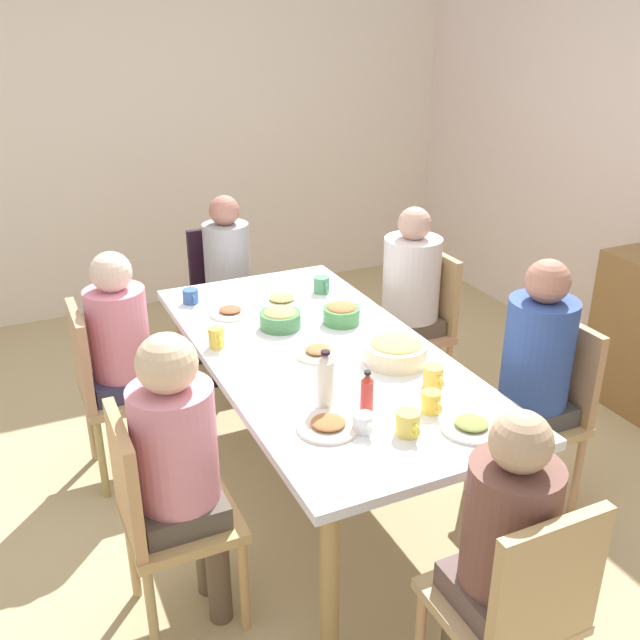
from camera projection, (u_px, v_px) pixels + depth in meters
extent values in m
plane|color=tan|center=(320.00, 484.00, 3.54)|extent=(6.43, 6.43, 0.00)
cube|color=silver|center=(163.00, 132.00, 5.28)|extent=(0.12, 4.82, 2.60)
cube|color=white|center=(320.00, 354.00, 3.25)|extent=(2.07, 1.00, 0.04)
cylinder|color=tan|center=(185.00, 358.00, 4.02)|extent=(0.07, 0.07, 0.69)
cylinder|color=#A9874E|center=(330.00, 582.00, 2.47)|extent=(0.07, 0.07, 0.69)
cylinder|color=#AF844F|center=(314.00, 333.00, 4.33)|extent=(0.07, 0.07, 0.69)
cylinder|color=tan|center=(515.00, 518.00, 2.78)|extent=(0.07, 0.07, 0.69)
cube|color=tan|center=(408.00, 334.00, 4.10)|extent=(0.40, 0.40, 0.04)
cylinder|color=tan|center=(448.00, 376.00, 4.12)|extent=(0.04, 0.04, 0.43)
cylinder|color=tan|center=(416.00, 352.00, 4.40)|extent=(0.04, 0.04, 0.43)
cylinder|color=tan|center=(396.00, 388.00, 3.98)|extent=(0.04, 0.04, 0.43)
cylinder|color=tan|center=(367.00, 362.00, 4.27)|extent=(0.04, 0.04, 0.43)
cube|color=tan|center=(438.00, 291.00, 4.07)|extent=(0.38, 0.04, 0.45)
cylinder|color=brown|center=(399.00, 377.00, 4.08)|extent=(0.09, 0.09, 0.45)
cylinder|color=brown|center=(385.00, 365.00, 4.21)|extent=(0.09, 0.09, 0.45)
cube|color=brown|center=(409.00, 324.00, 4.08)|extent=(0.30, 0.30, 0.10)
cylinder|color=silver|center=(412.00, 278.00, 3.96)|extent=(0.32, 0.32, 0.46)
sphere|color=tan|center=(415.00, 224.00, 3.84)|extent=(0.18, 0.18, 0.18)
cube|color=black|center=(230.00, 306.00, 4.47)|extent=(0.40, 0.40, 0.04)
cylinder|color=black|center=(248.00, 324.00, 4.77)|extent=(0.04, 0.04, 0.43)
cylinder|color=black|center=(198.00, 334.00, 4.64)|extent=(0.04, 0.04, 0.43)
cylinder|color=black|center=(266.00, 345.00, 4.48)|extent=(0.04, 0.04, 0.43)
cylinder|color=black|center=(214.00, 355.00, 4.35)|extent=(0.04, 0.04, 0.43)
cube|color=black|center=(219.00, 262.00, 4.52)|extent=(0.04, 0.38, 0.45)
cylinder|color=#443E3D|center=(249.00, 342.00, 4.50)|extent=(0.09, 0.09, 0.45)
cylinder|color=#383D43|center=(224.00, 346.00, 4.44)|extent=(0.09, 0.09, 0.45)
cube|color=#41374B|center=(229.00, 298.00, 4.44)|extent=(0.30, 0.30, 0.10)
cylinder|color=#9C9DA4|center=(227.00, 258.00, 4.34)|extent=(0.28, 0.28, 0.42)
sphere|color=#AB7062|center=(224.00, 211.00, 4.22)|extent=(0.18, 0.18, 0.18)
cube|color=tan|center=(182.00, 520.00, 2.63)|extent=(0.40, 0.40, 0.04)
cylinder|color=tan|center=(132.00, 553.00, 2.79)|extent=(0.04, 0.04, 0.43)
cylinder|color=tan|center=(152.00, 614.00, 2.51)|extent=(0.04, 0.04, 0.43)
cylinder|color=tan|center=(216.00, 528.00, 2.92)|extent=(0.04, 0.04, 0.43)
cylinder|color=tan|center=(244.00, 584.00, 2.64)|extent=(0.04, 0.04, 0.43)
cube|color=tan|center=(125.00, 480.00, 2.46)|extent=(0.38, 0.04, 0.45)
cylinder|color=brown|center=(206.00, 545.00, 2.82)|extent=(0.09, 0.09, 0.45)
cylinder|color=brown|center=(218.00, 572.00, 2.69)|extent=(0.09, 0.09, 0.45)
cube|color=#51483E|center=(181.00, 507.00, 2.60)|extent=(0.30, 0.30, 0.10)
cylinder|color=pink|center=(175.00, 444.00, 2.49)|extent=(0.30, 0.30, 0.44)
sphere|color=beige|center=(167.00, 363.00, 2.37)|extent=(0.21, 0.21, 0.21)
cube|color=tan|center=(499.00, 605.00, 2.26)|extent=(0.40, 0.40, 0.04)
cylinder|color=tan|center=(420.00, 637.00, 2.42)|extent=(0.04, 0.04, 0.43)
cylinder|color=tan|center=(501.00, 604.00, 2.56)|extent=(0.04, 0.04, 0.43)
cube|color=tan|center=(548.00, 587.00, 2.01)|extent=(0.04, 0.38, 0.45)
cylinder|color=brown|center=(493.00, 625.00, 2.46)|extent=(0.09, 0.09, 0.45)
cube|color=brown|center=(501.00, 591.00, 2.23)|extent=(0.30, 0.30, 0.10)
cylinder|color=brown|center=(510.00, 525.00, 2.13)|extent=(0.28, 0.28, 0.42)
sphere|color=tan|center=(521.00, 442.00, 2.01)|extent=(0.18, 0.18, 0.18)
cube|color=tan|center=(528.00, 422.00, 3.24)|extent=(0.40, 0.40, 0.04)
cylinder|color=tan|center=(577.00, 474.00, 3.26)|extent=(0.04, 0.04, 0.43)
cylinder|color=tan|center=(528.00, 436.00, 3.54)|extent=(0.04, 0.04, 0.43)
cylinder|color=tan|center=(517.00, 494.00, 3.13)|extent=(0.04, 0.04, 0.43)
cylinder|color=tan|center=(471.00, 453.00, 3.41)|extent=(0.04, 0.04, 0.43)
cube|color=tan|center=(567.00, 368.00, 3.22)|extent=(0.38, 0.04, 0.45)
cylinder|color=#403E3E|center=(517.00, 477.00, 3.22)|extent=(0.09, 0.09, 0.45)
cylinder|color=#404342|center=(495.00, 458.00, 3.36)|extent=(0.09, 0.09, 0.45)
cube|color=#454242|center=(530.00, 410.00, 3.22)|extent=(0.30, 0.30, 0.10)
cylinder|color=#2F4C99|center=(538.00, 352.00, 3.10)|extent=(0.30, 0.30, 0.48)
sphere|color=#AE7360|center=(548.00, 281.00, 2.97)|extent=(0.19, 0.19, 0.19)
cube|color=tan|center=(126.00, 393.00, 3.48)|extent=(0.40, 0.40, 0.04)
cylinder|color=tan|center=(90.00, 423.00, 3.65)|extent=(0.04, 0.04, 0.43)
cylinder|color=tan|center=(102.00, 458.00, 3.37)|extent=(0.04, 0.04, 0.43)
cylinder|color=tan|center=(157.00, 409.00, 3.78)|extent=(0.04, 0.04, 0.43)
cylinder|color=tan|center=(173.00, 441.00, 3.50)|extent=(0.04, 0.04, 0.43)
cube|color=tan|center=(81.00, 356.00, 3.32)|extent=(0.38, 0.04, 0.45)
cylinder|color=#2C3542|center=(147.00, 418.00, 3.68)|extent=(0.09, 0.09, 0.45)
cylinder|color=#302A4A|center=(154.00, 434.00, 3.54)|extent=(0.09, 0.09, 0.45)
cube|color=#313254|center=(125.00, 382.00, 3.46)|extent=(0.30, 0.30, 0.10)
cylinder|color=pink|center=(118.00, 332.00, 3.35)|extent=(0.28, 0.28, 0.43)
sphere|color=beige|center=(111.00, 272.00, 3.23)|extent=(0.19, 0.19, 0.19)
cylinder|color=white|center=(282.00, 301.00, 3.76)|extent=(0.24, 0.24, 0.01)
ellipsoid|color=tan|center=(282.00, 298.00, 3.75)|extent=(0.13, 0.13, 0.02)
cylinder|color=#EAEAC3|center=(318.00, 353.00, 3.20)|extent=(0.21, 0.21, 0.01)
ellipsoid|color=#A16E41|center=(318.00, 349.00, 3.19)|extent=(0.11, 0.11, 0.02)
cylinder|color=white|center=(230.00, 313.00, 3.61)|extent=(0.20, 0.20, 0.01)
ellipsoid|color=#A25C3D|center=(230.00, 309.00, 3.61)|extent=(0.11, 0.11, 0.02)
cylinder|color=silver|center=(328.00, 427.00, 2.65)|extent=(0.23, 0.23, 0.01)
ellipsoid|color=#A46639|center=(328.00, 422.00, 2.64)|extent=(0.13, 0.13, 0.02)
cylinder|color=silver|center=(471.00, 427.00, 2.64)|extent=(0.23, 0.23, 0.01)
ellipsoid|color=olive|center=(472.00, 423.00, 2.64)|extent=(0.13, 0.13, 0.02)
cylinder|color=beige|center=(396.00, 353.00, 3.13)|extent=(0.28, 0.28, 0.09)
ellipsoid|color=tan|center=(396.00, 344.00, 3.11)|extent=(0.22, 0.22, 0.04)
cylinder|color=#45894B|center=(341.00, 315.00, 3.51)|extent=(0.18, 0.18, 0.08)
ellipsoid|color=#BC7341|center=(342.00, 308.00, 3.49)|extent=(0.14, 0.14, 0.04)
cylinder|color=#437E4A|center=(280.00, 320.00, 3.46)|extent=(0.20, 0.20, 0.08)
ellipsoid|color=tan|center=(280.00, 313.00, 3.44)|extent=(0.16, 0.16, 0.04)
cylinder|color=yellow|center=(431.00, 402.00, 2.74)|extent=(0.07, 0.07, 0.09)
torus|color=#E7C856|center=(438.00, 408.00, 2.70)|extent=(0.05, 0.01, 0.05)
cylinder|color=#E3CD54|center=(409.00, 423.00, 2.60)|extent=(0.09, 0.09, 0.09)
torus|color=yellow|center=(417.00, 430.00, 2.56)|extent=(0.05, 0.01, 0.05)
cylinder|color=white|center=(363.00, 423.00, 2.62)|extent=(0.08, 0.08, 0.07)
torus|color=white|center=(369.00, 429.00, 2.58)|extent=(0.05, 0.01, 0.05)
cylinder|color=yellow|center=(216.00, 337.00, 3.26)|extent=(0.07, 0.07, 0.09)
torus|color=#E3CE47|center=(219.00, 341.00, 3.22)|extent=(0.05, 0.01, 0.05)
cylinder|color=#E7C44B|center=(433.00, 377.00, 2.92)|extent=(0.08, 0.08, 0.09)
torus|color=gold|center=(440.00, 382.00, 2.88)|extent=(0.05, 0.01, 0.05)
cylinder|color=#4D8E62|center=(321.00, 285.00, 3.88)|extent=(0.09, 0.09, 0.09)
torus|color=#428C5F|center=(326.00, 288.00, 3.83)|extent=(0.05, 0.01, 0.05)
cylinder|color=#375D9D|center=(190.00, 296.00, 3.74)|extent=(0.08, 0.08, 0.07)
torus|color=#305D9A|center=(193.00, 300.00, 3.70)|extent=(0.05, 0.01, 0.05)
cylinder|color=#4E8564|center=(407.00, 342.00, 3.23)|extent=(0.07, 0.07, 0.07)
torus|color=#4A8262|center=(413.00, 346.00, 3.19)|extent=(0.05, 0.01, 0.05)
cylinder|color=#D13B37|center=(367.00, 397.00, 2.72)|extent=(0.05, 0.05, 0.14)
cone|color=red|center=(367.00, 377.00, 2.68)|extent=(0.05, 0.05, 0.03)
cylinder|color=black|center=(367.00, 373.00, 2.67)|extent=(0.03, 0.03, 0.01)
cylinder|color=silver|center=(325.00, 384.00, 2.75)|extent=(0.07, 0.07, 0.20)
cone|color=silver|center=(325.00, 357.00, 2.71)|extent=(0.06, 0.06, 0.03)
cylinder|color=black|center=(325.00, 353.00, 2.70)|extent=(0.03, 0.03, 0.01)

